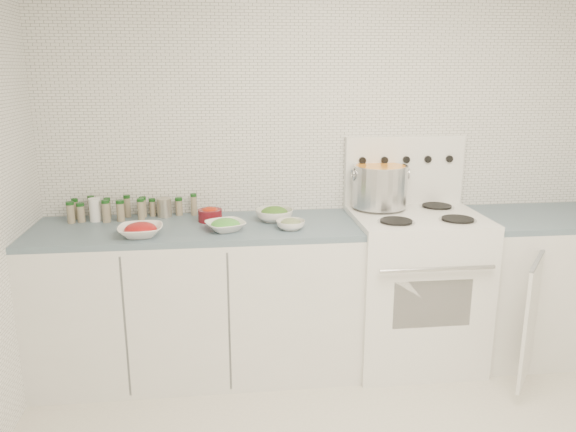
{
  "coord_description": "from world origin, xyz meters",
  "views": [
    {
      "loc": [
        -0.66,
        -1.93,
        1.77
      ],
      "look_at": [
        -0.3,
        1.14,
        0.96
      ],
      "focal_mm": 35.0,
      "sensor_mm": 36.0,
      "label": 1
    }
  ],
  "objects_px": {
    "stove": "(413,283)",
    "stock_pot": "(380,184)",
    "bowl_tomato": "(141,230)",
    "bowl_snowpea": "(225,225)"
  },
  "relations": [
    {
      "from": "stove",
      "to": "stock_pot",
      "type": "bearing_deg",
      "value": 139.68
    },
    {
      "from": "stock_pot",
      "to": "bowl_tomato",
      "type": "relative_size",
      "value": 1.44
    },
    {
      "from": "stove",
      "to": "bowl_snowpea",
      "type": "distance_m",
      "value": 1.22
    },
    {
      "from": "bowl_tomato",
      "to": "bowl_snowpea",
      "type": "bearing_deg",
      "value": 7.02
    },
    {
      "from": "bowl_tomato",
      "to": "bowl_snowpea",
      "type": "distance_m",
      "value": 0.46
    },
    {
      "from": "stove",
      "to": "bowl_snowpea",
      "type": "relative_size",
      "value": 4.93
    },
    {
      "from": "bowl_tomato",
      "to": "bowl_snowpea",
      "type": "height_order",
      "value": "bowl_tomato"
    },
    {
      "from": "stove",
      "to": "stock_pot",
      "type": "relative_size",
      "value": 3.84
    },
    {
      "from": "stock_pot",
      "to": "bowl_snowpea",
      "type": "height_order",
      "value": "stock_pot"
    },
    {
      "from": "bowl_snowpea",
      "to": "stock_pot",
      "type": "bearing_deg",
      "value": 15.97
    }
  ]
}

